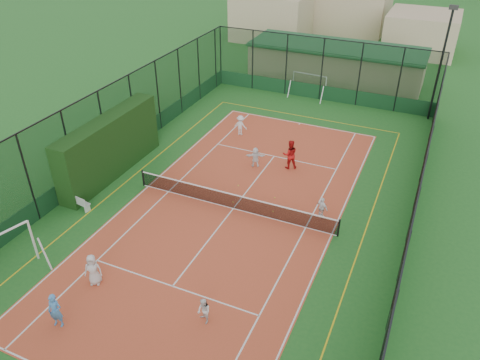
# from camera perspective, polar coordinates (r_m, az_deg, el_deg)

# --- Properties ---
(ground) EXTENTS (300.00, 300.00, 0.00)m
(ground) POSITION_cam_1_polar(r_m,az_deg,el_deg) (25.57, -0.83, -3.53)
(ground) COLOR #206023
(ground) RESTS_ON ground
(court_slab) EXTENTS (11.17, 23.97, 0.01)m
(court_slab) POSITION_cam_1_polar(r_m,az_deg,el_deg) (25.57, -0.83, -3.52)
(court_slab) COLOR #B34A27
(court_slab) RESTS_ON ground
(tennis_net) EXTENTS (11.67, 0.12, 1.06)m
(tennis_net) POSITION_cam_1_polar(r_m,az_deg,el_deg) (25.27, -0.84, -2.55)
(tennis_net) COLOR black
(tennis_net) RESTS_ON ground
(perimeter_fence) EXTENTS (18.12, 34.12, 5.00)m
(perimeter_fence) POSITION_cam_1_polar(r_m,az_deg,el_deg) (24.20, -0.87, 1.28)
(perimeter_fence) COLOR #113316
(perimeter_fence) RESTS_ON ground
(floodlight_ne) EXTENTS (0.60, 0.26, 8.25)m
(floodlight_ne) POSITION_cam_1_polar(r_m,az_deg,el_deg) (37.03, 23.22, 12.69)
(floodlight_ne) COLOR black
(floodlight_ne) RESTS_ON ground
(clubhouse) EXTENTS (15.20, 7.20, 3.15)m
(clubhouse) POSITION_cam_1_polar(r_m,az_deg,el_deg) (43.83, 11.63, 13.82)
(clubhouse) COLOR tan
(clubhouse) RESTS_ON ground
(hedge_left) EXTENTS (1.24, 8.26, 3.61)m
(hedge_left) POSITION_cam_1_polar(r_m,az_deg,el_deg) (28.93, -15.57, 3.96)
(hedge_left) COLOR black
(hedge_left) RESTS_ON ground
(white_bench) EXTENTS (1.68, 0.70, 0.92)m
(white_bench) POSITION_cam_1_polar(r_m,az_deg,el_deg) (26.91, -19.20, -2.36)
(white_bench) COLOR white
(white_bench) RESTS_ON ground
(futsal_goal_far) EXTENTS (3.04, 1.12, 1.92)m
(futsal_goal_far) POSITION_cam_1_polar(r_m,az_deg,el_deg) (39.83, 8.41, 11.32)
(futsal_goal_far) COLOR white
(futsal_goal_far) RESTS_ON ground
(child_near_left) EXTENTS (0.90, 0.77, 1.55)m
(child_near_left) POSITION_cam_1_polar(r_m,az_deg,el_deg) (21.68, -17.48, -10.39)
(child_near_left) COLOR silver
(child_near_left) RESTS_ON court_slab
(child_near_mid) EXTENTS (0.65, 0.51, 1.59)m
(child_near_mid) POSITION_cam_1_polar(r_m,az_deg,el_deg) (20.39, -21.58, -14.60)
(child_near_mid) COLOR #4B90D5
(child_near_mid) RESTS_ON court_slab
(child_near_right) EXTENTS (0.74, 0.70, 1.21)m
(child_near_right) POSITION_cam_1_polar(r_m,az_deg,el_deg) (19.36, -4.42, -15.64)
(child_near_right) COLOR white
(child_near_right) RESTS_ON court_slab
(child_far_left) EXTENTS (0.95, 0.56, 1.45)m
(child_far_left) POSITION_cam_1_polar(r_m,az_deg,el_deg) (32.96, 0.06, 6.69)
(child_far_left) COLOR silver
(child_far_left) RESTS_ON court_slab
(child_far_right) EXTENTS (0.77, 0.55, 1.22)m
(child_far_right) POSITION_cam_1_polar(r_m,az_deg,el_deg) (24.96, 9.96, -3.35)
(child_far_right) COLOR white
(child_far_right) RESTS_ON court_slab
(child_far_back) EXTENTS (1.25, 0.81, 1.29)m
(child_far_back) POSITION_cam_1_polar(r_m,az_deg,el_deg) (29.11, 1.90, 2.81)
(child_far_back) COLOR white
(child_far_back) RESTS_ON court_slab
(coach) EXTENTS (1.15, 1.07, 1.89)m
(coach) POSITION_cam_1_polar(r_m,az_deg,el_deg) (28.94, 6.10, 3.13)
(coach) COLOR #B31313
(coach) RESTS_ON court_slab
(tennis_balls) EXTENTS (6.23, 1.72, 0.07)m
(tennis_balls) POSITION_cam_1_polar(r_m,az_deg,el_deg) (26.38, 1.01, -2.17)
(tennis_balls) COLOR #CCE033
(tennis_balls) RESTS_ON court_slab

